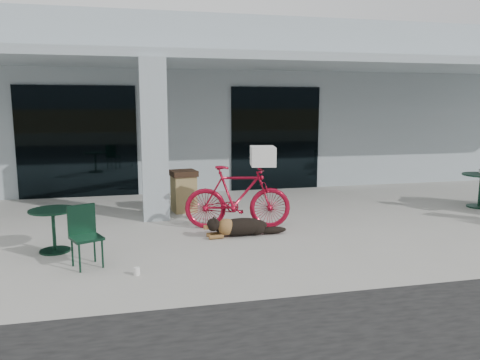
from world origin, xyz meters
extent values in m
plane|color=#A6A39C|center=(0.00, 0.00, 0.00)|extent=(80.00, 80.00, 0.00)
cube|color=#A3AFB9|center=(0.00, 8.50, 2.25)|extent=(22.00, 7.00, 4.50)
cube|color=black|center=(-3.20, 4.98, 1.35)|extent=(2.80, 0.06, 2.70)
cube|color=black|center=(1.80, 4.98, 1.35)|extent=(2.40, 0.06, 2.70)
cube|color=#A3AFB9|center=(-1.50, 2.30, 1.56)|extent=(0.50, 0.50, 3.12)
cube|color=#A3AFB9|center=(0.00, 3.60, 3.21)|extent=(22.00, 2.80, 0.18)
imported|color=#A10D27|center=(-0.08, 1.22, 0.58)|extent=(1.99, 0.88, 1.15)
cube|color=white|center=(0.36, 1.14, 1.33)|extent=(0.53, 0.65, 0.34)
cylinder|color=white|center=(-1.92, -0.83, 0.05)|extent=(0.10, 0.10, 0.10)
camera|label=1|loc=(-1.93, -6.91, 2.23)|focal=35.00mm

